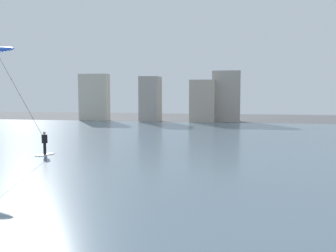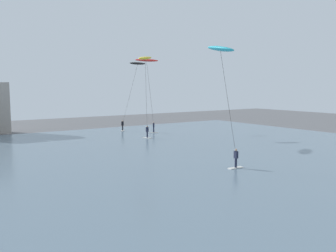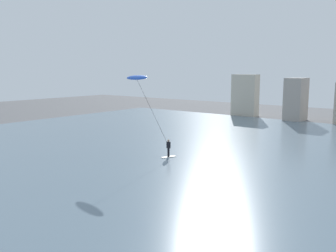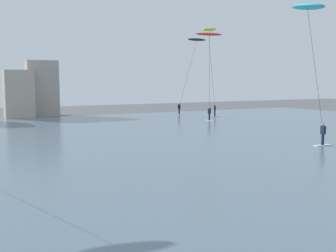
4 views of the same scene
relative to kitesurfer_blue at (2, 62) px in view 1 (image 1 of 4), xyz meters
name	(u,v)px [view 1 (image 1 of 4)]	position (x,y,z in m)	size (l,w,h in m)	color
water_bay	(198,149)	(12.34, 6.32, -6.42)	(84.00, 52.00, 0.10)	slate
far_shore_buildings	(171,98)	(5.17, 34.00, -3.01)	(24.20, 5.55, 7.52)	beige
kitesurfer_blue	(2,62)	(0.00, 0.00, 0.00)	(4.44, 2.74, 7.44)	silver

